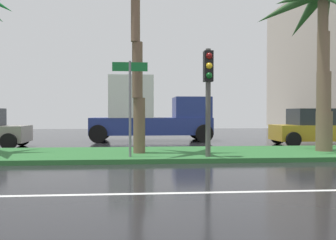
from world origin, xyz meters
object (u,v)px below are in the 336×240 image
object	(u,v)px
traffic_signal_median_right	(208,82)
street_name_sign	(130,95)
palm_tree_centre	(323,18)
box_truck_lead	(150,112)
car_in_traffic_second	(318,128)

from	to	relation	value
traffic_signal_median_right	street_name_sign	bearing A→B (deg)	176.17
traffic_signal_median_right	palm_tree_centre	bearing A→B (deg)	18.10
palm_tree_centre	traffic_signal_median_right	bearing A→B (deg)	-161.90
box_truck_lead	palm_tree_centre	bearing A→B (deg)	-49.50
street_name_sign	car_in_traffic_second	xyz separation A→B (m)	(8.69, 5.09, -1.25)
street_name_sign	car_in_traffic_second	world-z (taller)	street_name_sign
street_name_sign	car_in_traffic_second	distance (m)	10.15
palm_tree_centre	car_in_traffic_second	bearing A→B (deg)	64.79
street_name_sign	box_truck_lead	xyz separation A→B (m)	(0.88, 8.35, -0.53)
street_name_sign	car_in_traffic_second	size ratio (longest dim) A/B	0.70
box_truck_lead	car_in_traffic_second	distance (m)	8.50
box_truck_lead	traffic_signal_median_right	bearing A→B (deg)	-79.58
box_truck_lead	car_in_traffic_second	size ratio (longest dim) A/B	1.49
palm_tree_centre	street_name_sign	bearing A→B (deg)	-169.38
box_truck_lead	car_in_traffic_second	xyz separation A→B (m)	(7.81, -3.27, -0.72)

